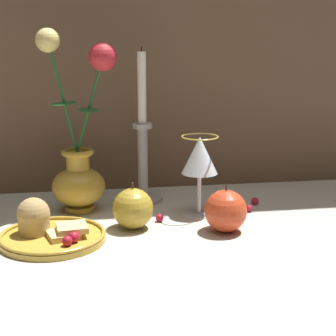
{
  "coord_description": "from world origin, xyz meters",
  "views": [
    {
      "loc": [
        -0.14,
        -1.02,
        0.36
      ],
      "look_at": [
        0.02,
        0.01,
        0.1
      ],
      "focal_mm": 60.0,
      "sensor_mm": 36.0,
      "label": 1
    }
  ],
  "objects_px": {
    "candlestick": "(143,155)",
    "apple_beside_vase": "(133,209)",
    "vase": "(79,158)",
    "apple_near_glass": "(226,211)",
    "plate_with_pastries": "(48,230)",
    "wine_glass": "(200,159)"
  },
  "relations": [
    {
      "from": "wine_glass",
      "to": "candlestick",
      "type": "bearing_deg",
      "value": 133.73
    },
    {
      "from": "apple_near_glass",
      "to": "plate_with_pastries",
      "type": "bearing_deg",
      "value": 179.7
    },
    {
      "from": "vase",
      "to": "wine_glass",
      "type": "xyz_separation_m",
      "value": [
        0.23,
        -0.06,
        0.0
      ]
    },
    {
      "from": "apple_near_glass",
      "to": "vase",
      "type": "bearing_deg",
      "value": 147.5
    },
    {
      "from": "apple_beside_vase",
      "to": "apple_near_glass",
      "type": "bearing_deg",
      "value": -14.39
    },
    {
      "from": "plate_with_pastries",
      "to": "vase",
      "type": "bearing_deg",
      "value": 70.48
    },
    {
      "from": "wine_glass",
      "to": "candlestick",
      "type": "distance_m",
      "value": 0.15
    },
    {
      "from": "vase",
      "to": "apple_beside_vase",
      "type": "distance_m",
      "value": 0.17
    },
    {
      "from": "vase",
      "to": "candlestick",
      "type": "relative_size",
      "value": 1.11
    },
    {
      "from": "plate_with_pastries",
      "to": "apple_beside_vase",
      "type": "distance_m",
      "value": 0.16
    },
    {
      "from": "plate_with_pastries",
      "to": "apple_beside_vase",
      "type": "height_order",
      "value": "apple_beside_vase"
    },
    {
      "from": "apple_beside_vase",
      "to": "apple_near_glass",
      "type": "height_order",
      "value": "apple_near_glass"
    },
    {
      "from": "plate_with_pastries",
      "to": "wine_glass",
      "type": "height_order",
      "value": "wine_glass"
    },
    {
      "from": "vase",
      "to": "plate_with_pastries",
      "type": "xyz_separation_m",
      "value": [
        -0.06,
        -0.16,
        -0.09
      ]
    },
    {
      "from": "vase",
      "to": "apple_near_glass",
      "type": "height_order",
      "value": "vase"
    },
    {
      "from": "vase",
      "to": "candlestick",
      "type": "height_order",
      "value": "vase"
    },
    {
      "from": "plate_with_pastries",
      "to": "candlestick",
      "type": "distance_m",
      "value": 0.29
    },
    {
      "from": "candlestick",
      "to": "wine_glass",
      "type": "bearing_deg",
      "value": -46.27
    },
    {
      "from": "candlestick",
      "to": "apple_beside_vase",
      "type": "bearing_deg",
      "value": -102.47
    },
    {
      "from": "plate_with_pastries",
      "to": "wine_glass",
      "type": "bearing_deg",
      "value": 19.43
    },
    {
      "from": "plate_with_pastries",
      "to": "apple_near_glass",
      "type": "relative_size",
      "value": 2.05
    },
    {
      "from": "candlestick",
      "to": "apple_near_glass",
      "type": "xyz_separation_m",
      "value": [
        0.13,
        -0.21,
        -0.06
      ]
    }
  ]
}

